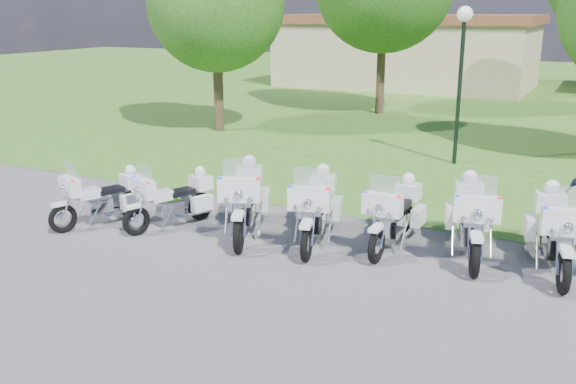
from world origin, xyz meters
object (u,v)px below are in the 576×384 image
at_px(motorcycle_3, 316,207).
at_px(motorcycle_5, 471,217).
at_px(lamp_post, 462,47).
at_px(motorcycle_4, 395,213).
at_px(motorcycle_1, 174,198).
at_px(motorcycle_0, 103,196).
at_px(motorcycle_2, 245,199).
at_px(motorcycle_6, 556,230).

relative_size(motorcycle_3, motorcycle_5, 0.98).
height_order(motorcycle_3, lamp_post, lamp_post).
relative_size(motorcycle_4, lamp_post, 0.52).
relative_size(motorcycle_1, motorcycle_5, 0.81).
height_order(motorcycle_0, motorcycle_2, motorcycle_2).
bearing_deg(motorcycle_3, motorcycle_1, -6.28).
bearing_deg(motorcycle_0, motorcycle_6, -146.86).
bearing_deg(motorcycle_0, motorcycle_2, -142.66).
relative_size(motorcycle_2, motorcycle_4, 1.05).
xyz_separation_m(motorcycle_1, motorcycle_3, (3.05, 0.47, 0.10)).
bearing_deg(motorcycle_2, motorcycle_5, 167.78).
relative_size(motorcycle_2, motorcycle_5, 0.98).
height_order(motorcycle_4, motorcycle_5, motorcycle_5).
distance_m(motorcycle_5, lamp_post, 7.90).
distance_m(motorcycle_5, motorcycle_6, 1.45).
distance_m(motorcycle_0, motorcycle_4, 6.11).
relative_size(motorcycle_0, motorcycle_1, 0.99).
xyz_separation_m(motorcycle_0, motorcycle_4, (5.92, 1.49, 0.06)).
relative_size(motorcycle_1, motorcycle_2, 0.83).
distance_m(motorcycle_1, motorcycle_3, 3.09).
height_order(motorcycle_1, lamp_post, lamp_post).
xyz_separation_m(motorcycle_1, motorcycle_6, (7.32, 1.12, 0.11)).
bearing_deg(motorcycle_1, motorcycle_6, -149.70).
bearing_deg(lamp_post, motorcycle_5, -75.11).
height_order(motorcycle_2, motorcycle_4, motorcycle_2).
xyz_separation_m(motorcycle_0, motorcycle_3, (4.48, 1.03, 0.10)).
bearing_deg(motorcycle_3, motorcycle_4, -177.19).
bearing_deg(motorcycle_4, motorcycle_5, -170.57).
distance_m(motorcycle_4, motorcycle_6, 2.83).
height_order(motorcycle_2, motorcycle_6, motorcycle_2).
height_order(motorcycle_1, motorcycle_6, motorcycle_6).
distance_m(motorcycle_1, motorcycle_5, 5.98).
height_order(motorcycle_0, motorcycle_6, motorcycle_6).
distance_m(motorcycle_2, motorcycle_3, 1.49).
bearing_deg(lamp_post, motorcycle_1, -115.40).
xyz_separation_m(motorcycle_0, motorcycle_6, (8.75, 1.68, 0.12)).
relative_size(motorcycle_0, motorcycle_6, 0.81).
height_order(motorcycle_0, lamp_post, lamp_post).
height_order(motorcycle_0, motorcycle_4, motorcycle_4).
height_order(motorcycle_3, motorcycle_4, motorcycle_3).
distance_m(motorcycle_2, motorcycle_6, 5.80).
distance_m(motorcycle_2, motorcycle_5, 4.38).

